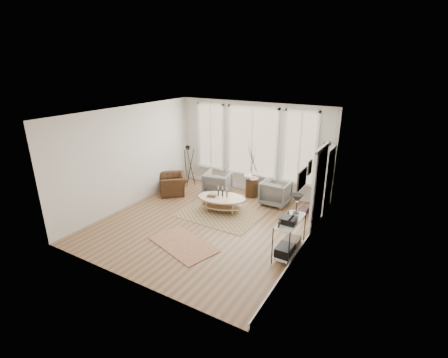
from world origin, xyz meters
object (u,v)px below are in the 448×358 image
Objects in this scene: bookcase at (324,181)px; low_shelf at (290,234)px; armchair_right at (276,192)px; accent_chair at (173,184)px; armchair_left at (218,183)px; side_table at (252,172)px; coffee_table at (221,200)px.

bookcase is 1.58× the size of low_shelf.
armchair_right is at bearing -174.53° from bookcase.
low_shelf is 4.72m from accent_chair.
accent_chair is at bearing 14.91° from armchair_left.
side_table reaches higher than low_shelf.
coffee_table is 1.69m from armchair_right.
side_table is at bearing -11.18° from armchair_right.
coffee_table is at bearing 47.87° from armchair_right.
accent_chair is (-2.32, -1.04, -0.51)m from side_table.
armchair_left is at bearing -174.18° from bookcase.
bookcase is 4.67m from accent_chair.
armchair_left is (-3.23, -0.33, -0.59)m from bookcase.
accent_chair is (-1.29, -0.66, -0.06)m from armchair_left.
armchair_left is 0.84× the size of accent_chair.
coffee_table is (-2.42, 1.15, -0.17)m from low_shelf.
side_table is at bearing 178.51° from bookcase.
armchair_right is (-1.27, 2.39, -0.14)m from low_shelf.
low_shelf reaches higher than accent_chair.
accent_chair is at bearing -167.68° from bookcase.
armchair_left is at bearing 126.11° from coffee_table.
low_shelf is at bearing -50.30° from side_table.
coffee_table is 1.53m from side_table.
bookcase is at bearing -1.49° from side_table.
bookcase is 2.16× the size of accent_chair.
bookcase is 2.20m from side_table.
armchair_right is 0.48× the size of side_table.
coffee_table is at bearing 113.96° from armchair_left.
coffee_table is at bearing -151.03° from bookcase.
side_table is at bearing -171.67° from armchair_left.
armchair_left is (-0.76, 1.04, 0.03)m from coffee_table.
low_shelf is (-0.06, -2.52, -0.44)m from bookcase.
bookcase reaches higher than armchair_left.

